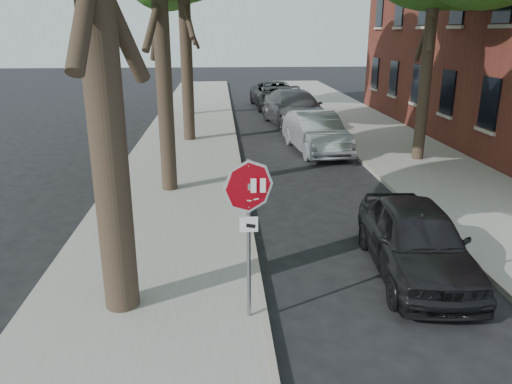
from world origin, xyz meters
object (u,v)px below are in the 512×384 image
car_b (316,133)px  car_c (295,109)px  car_a (416,240)px  stop_sign (249,210)px  car_d (276,95)px

car_b → car_c: bearing=83.6°
car_a → car_b: car_b is taller
stop_sign → car_a: bearing=24.8°
car_c → car_a: bearing=-97.8°
stop_sign → car_c: bearing=79.3°
car_a → car_d: car_d is taller
stop_sign → car_a: stop_sign is taller
stop_sign → car_c: stop_sign is taller
stop_sign → car_c: (3.30, 17.39, -1.09)m
car_a → stop_sign: bearing=-150.9°
car_c → car_d: car_c is taller
car_c → car_d: (-0.27, 6.10, -0.08)m
stop_sign → car_a: 3.84m
car_d → car_c: bearing=-90.7°
stop_sign → car_b: stop_sign is taller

